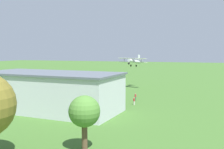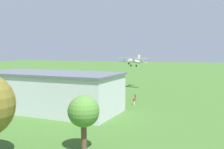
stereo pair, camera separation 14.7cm
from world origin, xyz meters
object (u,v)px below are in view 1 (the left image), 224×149
object	(u,v)px
person_at_fence_line	(134,101)
tree_behind_hangar_left	(84,112)
hangar	(50,91)
biplane	(134,61)
car_grey	(9,92)
person_by_parked_cars	(120,95)
person_near_hangar_door	(106,95)
person_crossing_taxiway	(23,96)
car_yellow	(31,94)
person_beside_truck	(135,97)

from	to	relation	value
person_at_fence_line	tree_behind_hangar_left	bearing A→B (deg)	93.05
hangar	tree_behind_hangar_left	world-z (taller)	hangar
biplane	car_grey	xyz separation A→B (m)	(26.86, 24.31, -7.51)
person_by_parked_cars	person_at_fence_line	world-z (taller)	person_by_parked_cars
biplane	person_near_hangar_door	distance (m)	21.10
hangar	person_crossing_taxiway	world-z (taller)	hangar
car_yellow	person_beside_truck	xyz separation A→B (m)	(-25.77, -3.84, 0.01)
hangar	car_yellow	world-z (taller)	hangar
car_yellow	person_near_hangar_door	distance (m)	18.77
car_yellow	person_beside_truck	size ratio (longest dim) A/B	2.40
biplane	person_near_hangar_door	xyz separation A→B (m)	(1.64, 19.63, -7.57)
person_near_hangar_door	biplane	bearing A→B (deg)	-94.77
person_at_fence_line	person_near_hangar_door	xyz separation A→B (m)	(8.59, -5.70, -0.01)
person_by_parked_cars	person_crossing_taxiway	distance (m)	23.22
person_crossing_taxiway	person_near_hangar_door	bearing A→B (deg)	-155.20
car_grey	person_crossing_taxiway	distance (m)	8.09
car_yellow	tree_behind_hangar_left	xyz separation A→B (m)	(-28.13, 27.85, 3.63)
hangar	person_by_parked_cars	world-z (taller)	hangar
car_yellow	person_near_hangar_door	size ratio (longest dim) A/B	2.59
person_beside_truck	person_near_hangar_door	distance (m)	7.76
person_at_fence_line	person_crossing_taxiway	size ratio (longest dim) A/B	0.96
tree_behind_hangar_left	biplane	bearing A→B (deg)	-80.90
person_by_parked_cars	person_near_hangar_door	bearing A→B (deg)	-1.23
person_crossing_taxiway	car_grey	bearing A→B (deg)	-26.71
biplane	person_at_fence_line	size ratio (longest dim) A/B	5.87
person_beside_truck	car_yellow	bearing A→B (deg)	8.47
person_crossing_taxiway	tree_behind_hangar_left	distance (m)	37.42
person_by_parked_cars	hangar	bearing A→B (deg)	61.12
car_yellow	car_grey	bearing A→B (deg)	-2.41
hangar	tree_behind_hangar_left	distance (m)	22.52
car_yellow	car_grey	xyz separation A→B (m)	(7.13, -0.30, 0.00)
person_crossing_taxiway	tree_behind_hangar_left	world-z (taller)	tree_behind_hangar_left
person_crossing_taxiway	car_yellow	bearing A→B (deg)	-88.32
hangar	person_near_hangar_door	distance (m)	17.33
person_by_parked_cars	person_at_fence_line	size ratio (longest dim) A/B	1.09
person_crossing_taxiway	person_at_fence_line	bearing A→B (deg)	-174.38
person_crossing_taxiway	tree_behind_hangar_left	xyz separation A→B (m)	(-28.03, 24.51, 3.65)
person_beside_truck	person_by_parked_cars	size ratio (longest dim) A/B	0.98
person_beside_truck	person_near_hangar_door	size ratio (longest dim) A/B	1.08
car_yellow	person_beside_truck	bearing A→B (deg)	-171.53
car_yellow	car_grey	size ratio (longest dim) A/B	0.94
person_beside_truck	person_at_fence_line	xyz separation A→B (m)	(-0.91, 4.56, -0.06)
person_at_fence_line	person_crossing_taxiway	xyz separation A→B (m)	(26.59, 2.62, 0.04)
car_grey	person_at_fence_line	distance (m)	33.83
car_yellow	hangar	bearing A→B (deg)	138.75
car_yellow	person_at_fence_line	xyz separation A→B (m)	(-26.68, 0.72, -0.05)
person_beside_truck	person_near_hangar_door	bearing A→B (deg)	-8.47
person_near_hangar_door	tree_behind_hangar_left	distance (m)	34.53
person_beside_truck	person_crossing_taxiway	world-z (taller)	person_beside_truck
tree_behind_hangar_left	person_crossing_taxiway	bearing A→B (deg)	-41.16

